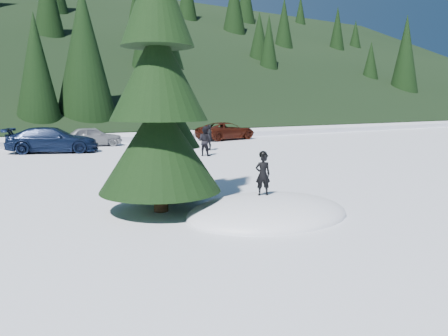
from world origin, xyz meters
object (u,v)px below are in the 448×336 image
child_skier (263,174)px  adult_1 (209,137)px  adult_0 (205,141)px  car_3 (53,140)px  car_5 (169,135)px  car_6 (226,131)px  spruce_tall (158,85)px  spruce_short (171,129)px  car_4 (92,136)px

child_skier → adult_1: (6.80, 14.24, -0.24)m
adult_0 → car_3: (-6.72, 6.19, -0.07)m
adult_0 → car_5: 8.17m
adult_1 → car_3: bearing=-88.7°
child_skier → car_6: child_skier is taller
spruce_tall → adult_0: spruce_tall is taller
spruce_tall → child_skier: 3.54m
car_6 → spruce_short: bearing=134.1°
car_3 → car_6: (13.60, 2.33, -0.05)m
child_skier → car_3: child_skier is taller
car_4 → car_3: bearing=141.0°
spruce_tall → car_3: bearing=88.1°
car_4 → car_6: bearing=-81.7°
spruce_tall → child_skier: bearing=-36.1°
car_3 → car_4: size_ratio=1.33×
adult_1 → car_5: 5.57m
adult_0 → car_4: bearing=-8.3°
car_4 → adult_1: bearing=-130.1°
spruce_tall → adult_1: spruce_tall is taller
spruce_tall → child_skier: (2.18, -1.59, -2.29)m
car_5 → car_6: bearing=-103.9°
spruce_short → adult_0: 10.90m
car_3 → car_4: 4.07m
spruce_tall → spruce_short: size_ratio=1.60×
child_skier → car_5: 20.94m
adult_1 → car_3: adult_1 is taller
spruce_short → adult_0: bearing=54.6°
car_4 → car_5: car_4 is taller
spruce_short → adult_1: 13.86m
car_3 → car_5: (8.38, 1.81, -0.14)m
adult_1 → car_6: 7.99m
adult_0 → car_3: bearing=16.7°
child_skier → adult_0: bearing=-89.1°
adult_1 → car_4: size_ratio=0.40×
spruce_tall → spruce_short: bearing=54.5°
child_skier → car_4: 20.73m
adult_0 → spruce_tall: bearing=113.9°
car_3 → spruce_tall: bearing=-159.9°
car_3 → car_6: 13.80m
child_skier → adult_0: size_ratio=0.67×
spruce_tall → car_4: spruce_tall is taller
car_5 → car_3: bearing=82.5°
spruce_short → car_4: 17.93m
adult_0 → car_4: adult_0 is taller
car_4 → spruce_short: bearing=-178.3°
adult_0 → car_3: size_ratio=0.32×
spruce_short → car_3: bearing=91.7°
car_4 → child_skier: bearing=-173.9°
car_3 → car_5: car_3 is taller
adult_1 → car_3: size_ratio=0.30×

